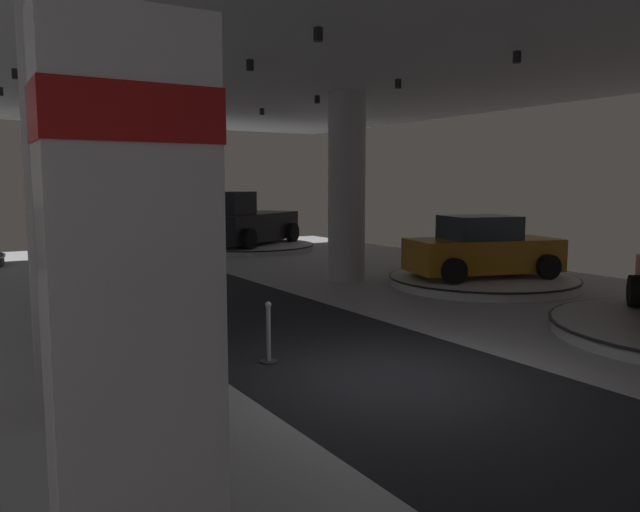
# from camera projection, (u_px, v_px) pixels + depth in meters

# --- Properties ---
(ground) EXTENTS (24.00, 44.00, 0.06)m
(ground) POSITION_uv_depth(u_px,v_px,m) (394.00, 380.00, 9.20)
(ground) COLOR #B2B2B7
(column_left) EXTENTS (1.15, 1.15, 5.50)m
(column_left) POSITION_uv_depth(u_px,v_px,m) (76.00, 194.00, 7.65)
(column_left) COLOR #ADADB2
(column_left) RESTS_ON ground
(column_right) EXTENTS (1.10, 1.10, 5.50)m
(column_right) POSITION_uv_depth(u_px,v_px,m) (347.00, 188.00, 18.23)
(column_right) COLOR silver
(column_right) RESTS_ON ground
(brand_sign_pylon) EXTENTS (1.28, 0.68, 3.97)m
(brand_sign_pylon) POSITION_uv_depth(u_px,v_px,m) (134.00, 309.00, 4.11)
(brand_sign_pylon) COLOR slate
(brand_sign_pylon) RESTS_ON ground
(display_platform_deep_right) EXTENTS (5.68, 5.68, 0.24)m
(display_platform_deep_right) POSITION_uv_depth(u_px,v_px,m) (249.00, 246.00, 27.01)
(display_platform_deep_right) COLOR silver
(display_platform_deep_right) RESTS_ON ground
(pickup_truck_deep_right) EXTENTS (5.60, 4.66, 2.30)m
(pickup_truck_deep_right) POSITION_uv_depth(u_px,v_px,m) (245.00, 223.00, 26.60)
(pickup_truck_deep_right) COLOR black
(pickup_truck_deep_right) RESTS_ON display_platform_deep_right
(display_platform_mid_right) EXTENTS (5.27, 5.27, 0.27)m
(display_platform_mid_right) POSITION_uv_depth(u_px,v_px,m) (482.00, 280.00, 17.45)
(display_platform_mid_right) COLOR silver
(display_platform_mid_right) RESTS_ON ground
(display_car_mid_right) EXTENTS (4.53, 3.11, 1.71)m
(display_car_mid_right) POSITION_uv_depth(u_px,v_px,m) (482.00, 249.00, 17.34)
(display_car_mid_right) COLOR #B77519
(display_car_mid_right) RESTS_ON display_platform_mid_right
(visitor_walking_near) EXTENTS (0.32, 0.32, 1.59)m
(visitor_walking_near) POSITION_uv_depth(u_px,v_px,m) (190.00, 285.00, 12.13)
(visitor_walking_near) COLOR black
(visitor_walking_near) RESTS_ON ground
(stanchion_a) EXTENTS (0.28, 0.28, 1.01)m
(stanchion_a) POSITION_uv_depth(u_px,v_px,m) (151.00, 434.00, 6.23)
(stanchion_a) COLOR #333338
(stanchion_a) RESTS_ON ground
(stanchion_b) EXTENTS (0.28, 0.28, 1.01)m
(stanchion_b) POSITION_uv_depth(u_px,v_px,m) (269.00, 341.00, 9.92)
(stanchion_b) COLOR #333338
(stanchion_b) RESTS_ON ground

